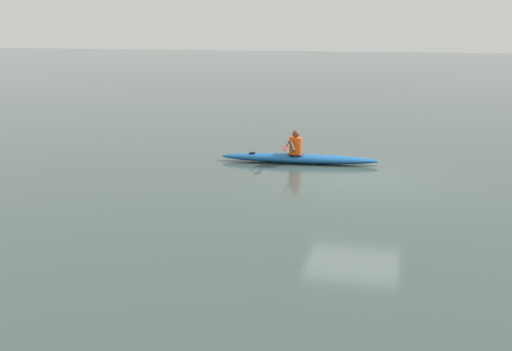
{
  "coord_description": "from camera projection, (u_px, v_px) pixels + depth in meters",
  "views": [
    {
      "loc": [
        -1.33,
        15.87,
        3.91
      ],
      "look_at": [
        2.01,
        2.88,
        0.6
      ],
      "focal_mm": 42.73,
      "sensor_mm": 36.0,
      "label": 1
    }
  ],
  "objects": [
    {
      "name": "kayak",
      "position": [
        299.0,
        158.0,
        17.78
      ],
      "size": [
        4.66,
        0.98,
        0.26
      ],
      "color": "#1959A5",
      "rests_on": "ground"
    },
    {
      "name": "kayaker",
      "position": [
        295.0,
        144.0,
        17.7
      ],
      "size": [
        0.51,
        2.35,
        0.7
      ],
      "color": "#E04C14",
      "rests_on": "kayak"
    },
    {
      "name": "ground_plane",
      "position": [
        356.0,
        177.0,
        16.18
      ],
      "size": [
        160.0,
        160.0,
        0.0
      ],
      "primitive_type": "plane",
      "color": "#384742"
    }
  ]
}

